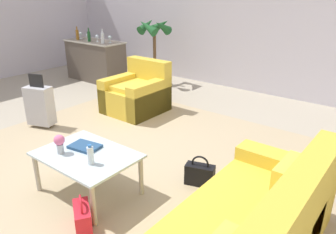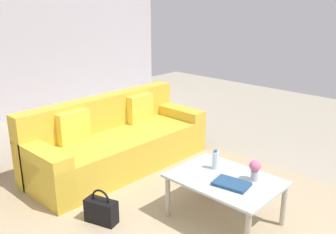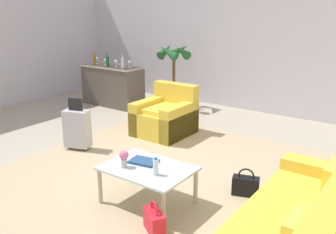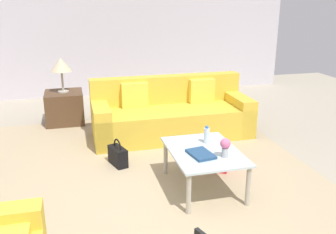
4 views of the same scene
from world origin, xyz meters
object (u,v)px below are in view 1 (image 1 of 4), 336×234
object	(u,v)px
coffee_table_book	(85,147)
wine_bottle_green	(89,36)
wine_glass_leftmost	(81,34)
potted_palm	(155,49)
wine_glass_rightmost	(110,38)
water_bottle	(91,155)
flower_vase	(60,142)
wine_bottle_amber	(77,35)
wine_glass_right_of_centre	(97,37)
handbag_red	(83,218)
wine_glass_left_of_centre	(88,36)
suitcase_silver	(40,105)
armchair	(138,95)
coffee_table	(87,159)
wine_bottle_clear	(103,38)
bar_console	(96,60)
handbag_black	(200,174)

from	to	relation	value
coffee_table_book	wine_bottle_green	world-z (taller)	wine_bottle_green
wine_glass_leftmost	potted_palm	world-z (taller)	potted_palm
coffee_table_book	wine_glass_rightmost	size ratio (longest dim) A/B	2.06
water_bottle	flower_vase	distance (m)	0.42
wine_glass_rightmost	wine_bottle_amber	xyz separation A→B (m)	(-0.93, -0.15, 0.01)
wine_glass_right_of_centre	wine_bottle_amber	size ratio (longest dim) A/B	0.51
wine_glass_leftmost	wine_glass_right_of_centre	xyz separation A→B (m)	(0.67, -0.07, 0.00)
wine_bottle_amber	handbag_red	world-z (taller)	wine_bottle_amber
wine_glass_right_of_centre	wine_glass_rightmost	size ratio (longest dim) A/B	1.00
wine_glass_left_of_centre	suitcase_silver	xyz separation A→B (m)	(1.67, -2.37, -0.67)
wine_glass_left_of_centre	wine_glass_right_of_centre	world-z (taller)	same
water_bottle	suitcase_silver	world-z (taller)	suitcase_silver
suitcase_silver	handbag_red	bearing A→B (deg)	-24.84
wine_bottle_amber	wine_glass_rightmost	bearing A→B (deg)	9.43
water_bottle	wine_glass_left_of_centre	bearing A→B (deg)	140.63
armchair	suitcase_silver	bearing A→B (deg)	-115.46
coffee_table	wine_bottle_amber	world-z (taller)	wine_bottle_amber
coffee_table_book	wine_glass_left_of_centre	world-z (taller)	wine_glass_left_of_centre
armchair	wine_glass_rightmost	world-z (taller)	wine_glass_rightmost
flower_vase	wine_glass_rightmost	distance (m)	4.33
wine_glass_leftmost	water_bottle	bearing A→B (deg)	-37.54
wine_bottle_amber	wine_bottle_green	world-z (taller)	same
wine_glass_leftmost	wine_bottle_clear	distance (m)	0.95
flower_vase	wine_glass_left_of_centre	bearing A→B (deg)	136.92
wine_glass_leftmost	armchair	bearing A→B (deg)	-19.50
wine_glass_left_of_centre	wine_bottle_amber	bearing A→B (deg)	-160.53
wine_glass_leftmost	wine_bottle_amber	bearing A→B (deg)	-64.69
suitcase_silver	wine_bottle_green	bearing A→B (deg)	123.65
coffee_table	bar_console	bearing A→B (deg)	138.47
armchair	wine_bottle_clear	size ratio (longest dim) A/B	3.17
coffee_table_book	wine_glass_left_of_centre	size ratio (longest dim) A/B	2.06
bar_console	wine_bottle_clear	world-z (taller)	wine_bottle_clear
coffee_table_book	flower_vase	bearing A→B (deg)	-122.94
coffee_table	wine_bottle_clear	bearing A→B (deg)	135.78
coffee_table_book	wine_glass_rightmost	world-z (taller)	wine_glass_rightmost
water_bottle	handbag_red	xyz separation A→B (m)	(0.22, -0.32, -0.43)
flower_vase	handbag_red	bearing A→B (deg)	-22.88
coffee_table_book	potted_palm	bearing A→B (deg)	110.44
wine_glass_right_of_centre	handbag_black	distance (m)	4.81
handbag_red	potted_palm	distance (m)	4.93
coffee_table	wine_glass_left_of_centre	world-z (taller)	wine_glass_left_of_centre
coffee_table_book	wine_bottle_green	distance (m)	4.50
wine_bottle_amber	handbag_black	bearing A→B (deg)	-24.03
handbag_black	wine_glass_leftmost	bearing A→B (deg)	154.84
wine_glass_rightmost	wine_bottle_amber	distance (m)	0.94
wine_glass_right_of_centre	suitcase_silver	distance (m)	2.79
wine_bottle_amber	handbag_black	world-z (taller)	wine_bottle_amber
potted_palm	wine_glass_left_of_centre	bearing A→B (deg)	-156.85
wine_bottle_clear	wine_bottle_amber	bearing A→B (deg)	180.00
wine_bottle_clear	handbag_black	bearing A→B (deg)	-28.58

